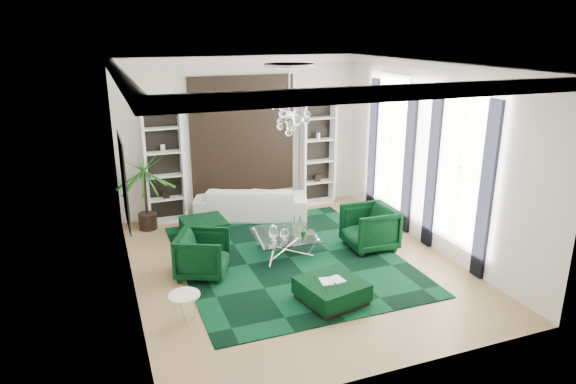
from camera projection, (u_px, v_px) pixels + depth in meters
name	position (u px, v px, depth m)	size (l,w,h in m)	color
floor	(295.00, 265.00, 10.01)	(6.00, 7.00, 0.02)	#A58557
ceiling	(295.00, 64.00, 8.85)	(6.00, 7.00, 0.02)	white
wall_back	(242.00, 135.00, 12.55)	(6.00, 0.02, 3.80)	silver
wall_front	(400.00, 241.00, 6.30)	(6.00, 0.02, 3.80)	silver
wall_left	(125.00, 188.00, 8.40)	(0.02, 7.00, 3.80)	silver
wall_right	(432.00, 157.00, 10.45)	(0.02, 7.00, 3.80)	silver
crown_molding	(295.00, 70.00, 8.88)	(6.00, 7.00, 0.18)	white
ceiling_medallion	(289.00, 65.00, 9.13)	(0.90, 0.90, 0.05)	white
tapestry	(243.00, 136.00, 12.51)	(2.50, 0.06, 2.80)	black
shelving_left	(164.00, 164.00, 11.86)	(0.90, 0.38, 2.80)	white
shelving_right	(318.00, 151.00, 13.19)	(0.90, 0.38, 2.80)	white
painting	(125.00, 181.00, 8.97)	(0.04, 1.30, 1.60)	black
window_near	(460.00, 167.00, 9.64)	(0.03, 1.10, 2.90)	white
curtain_near_a	(486.00, 192.00, 9.01)	(0.07, 0.30, 3.25)	black
curtain_near_b	(432.00, 170.00, 10.40)	(0.07, 0.30, 3.25)	black
window_far	(392.00, 142.00, 11.78)	(0.03, 1.10, 2.90)	white
curtain_far_a	(409.00, 161.00, 11.15)	(0.07, 0.30, 3.25)	black
curtain_far_b	(373.00, 146.00, 12.54)	(0.07, 0.30, 3.25)	black
rug	(289.00, 258.00, 10.27)	(4.20, 5.00, 0.02)	black
sofa	(251.00, 202.00, 12.42)	(2.68, 1.05, 0.78)	silver
armchair_left	(203.00, 254.00, 9.46)	(0.89, 0.91, 0.83)	black
armchair_right	(369.00, 228.00, 10.64)	(0.96, 0.99, 0.90)	black
coffee_table	(285.00, 244.00, 10.43)	(1.25, 1.25, 0.43)	white
ottoman_side	(204.00, 228.00, 11.26)	(0.91, 0.91, 0.40)	black
ottoman_front	(331.00, 291.00, 8.58)	(0.97, 0.97, 0.39)	black
book	(332.00, 280.00, 8.52)	(0.41, 0.27, 0.03)	white
side_table	(185.00, 309.00, 7.98)	(0.49, 0.49, 0.47)	white
palm	(144.00, 182.00, 11.45)	(1.41, 1.41, 2.25)	#1B5815
chandelier	(289.00, 117.00, 9.40)	(0.81, 0.81, 0.73)	white
table_plant	(304.00, 230.00, 10.20)	(0.15, 0.12, 0.27)	#1B5815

